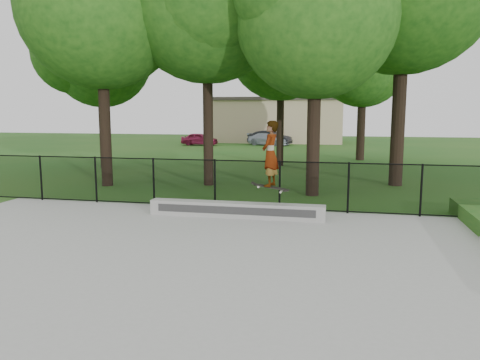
{
  "coord_description": "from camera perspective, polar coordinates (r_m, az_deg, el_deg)",
  "views": [
    {
      "loc": [
        3.69,
        -7.82,
        3.02
      ],
      "look_at": [
        1.15,
        4.2,
        1.2
      ],
      "focal_mm": 35.0,
      "sensor_mm": 36.0,
      "label": 1
    }
  ],
  "objects": [
    {
      "name": "distant_building",
      "position": [
        46.18,
        4.9,
        7.34
      ],
      "size": [
        12.4,
        6.4,
        4.3
      ],
      "color": "tan",
      "rests_on": "ground"
    },
    {
      "name": "grind_ledge",
      "position": [
        13.11,
        -0.5,
        -3.67
      ],
      "size": [
        4.95,
        0.4,
        0.43
      ],
      "primitive_type": "cube",
      "color": "#9C9B97",
      "rests_on": "concrete_slab"
    },
    {
      "name": "concrete_slab",
      "position": [
        9.15,
        -12.82,
        -10.87
      ],
      "size": [
        14.0,
        12.0,
        0.06
      ],
      "primitive_type": "cube",
      "color": "#989893",
      "rests_on": "ground"
    },
    {
      "name": "skater_airborne",
      "position": [
        12.47,
        3.71,
        3.08
      ],
      "size": [
        0.84,
        0.71,
        1.9
      ],
      "color": "black",
      "rests_on": "ground"
    },
    {
      "name": "chainlink_fence",
      "position": [
        14.37,
        -3.08,
        -0.42
      ],
      "size": [
        16.06,
        0.06,
        1.5
      ],
      "color": "black",
      "rests_on": "concrete_slab"
    },
    {
      "name": "car_b",
      "position": [
        41.78,
        3.66,
        5.15
      ],
      "size": [
        3.73,
        2.15,
        1.28
      ],
      "primitive_type": "imported",
      "rotation": [
        0.0,
        0.0,
        1.33
      ],
      "color": "black",
      "rests_on": "ground"
    },
    {
      "name": "car_c",
      "position": [
        41.42,
        3.49,
        4.99
      ],
      "size": [
        3.74,
        2.59,
        1.08
      ],
      "primitive_type": "imported",
      "rotation": [
        0.0,
        0.0,
        1.23
      ],
      "color": "#A6AEBC",
      "rests_on": "ground"
    },
    {
      "name": "tree_row",
      "position": [
        21.39,
        2.88,
        19.0
      ],
      "size": [
        20.75,
        18.44,
        11.66
      ],
      "color": "black",
      "rests_on": "ground"
    },
    {
      "name": "car_a",
      "position": [
        41.59,
        -4.94,
        5.0
      ],
      "size": [
        3.23,
        1.34,
        1.1
      ],
      "primitive_type": "imported",
      "rotation": [
        0.0,
        0.0,
        1.56
      ],
      "color": "#981B43",
      "rests_on": "ground"
    },
    {
      "name": "ground",
      "position": [
        9.15,
        -12.81,
        -11.05
      ],
      "size": [
        100.0,
        100.0,
        0.0
      ],
      "primitive_type": "plane",
      "color": "#1A5117",
      "rests_on": "ground"
    }
  ]
}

